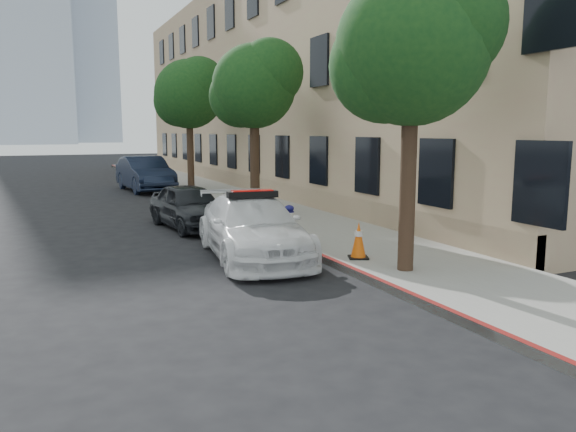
# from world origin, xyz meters

# --- Properties ---
(ground) EXTENTS (120.00, 120.00, 0.00)m
(ground) POSITION_xyz_m (0.00, 0.00, 0.00)
(ground) COLOR black
(ground) RESTS_ON ground
(sidewalk) EXTENTS (3.20, 50.00, 0.15)m
(sidewalk) POSITION_xyz_m (3.60, 10.00, 0.07)
(sidewalk) COLOR gray
(sidewalk) RESTS_ON ground
(curb_strip) EXTENTS (0.12, 50.00, 0.15)m
(curb_strip) POSITION_xyz_m (2.06, 10.00, 0.07)
(curb_strip) COLOR maroon
(curb_strip) RESTS_ON ground
(building) EXTENTS (8.00, 36.00, 10.00)m
(building) POSITION_xyz_m (9.20, 15.00, 5.00)
(building) COLOR tan
(building) RESTS_ON ground
(tower_right) EXTENTS (14.00, 14.00, 44.00)m
(tower_right) POSITION_xyz_m (9.00, 135.00, 22.00)
(tower_right) COLOR #9EA8B7
(tower_right) RESTS_ON ground
(tree_near) EXTENTS (2.92, 2.82, 5.62)m
(tree_near) POSITION_xyz_m (2.93, -2.01, 4.27)
(tree_near) COLOR black
(tree_near) RESTS_ON sidewalk
(tree_mid) EXTENTS (2.77, 2.64, 5.43)m
(tree_mid) POSITION_xyz_m (2.93, 5.99, 4.16)
(tree_mid) COLOR black
(tree_mid) RESTS_ON sidewalk
(tree_far) EXTENTS (3.10, 3.00, 5.81)m
(tree_far) POSITION_xyz_m (2.93, 13.99, 4.39)
(tree_far) COLOR black
(tree_far) RESTS_ON sidewalk
(police_car) EXTENTS (2.43, 4.85, 1.50)m
(police_car) POSITION_xyz_m (0.84, 0.77, 0.68)
(police_car) COLOR white
(police_car) RESTS_ON ground
(parked_car_mid) EXTENTS (1.88, 3.88, 1.28)m
(parked_car_mid) POSITION_xyz_m (0.54, 5.08, 0.64)
(parked_car_mid) COLOR black
(parked_car_mid) RESTS_ON ground
(parked_car_far) EXTENTS (2.06, 4.98, 1.60)m
(parked_car_far) POSITION_xyz_m (1.20, 15.81, 0.80)
(parked_car_far) COLOR black
(parked_car_far) RESTS_ON ground
(fire_hydrant) EXTENTS (0.32, 0.30, 0.77)m
(fire_hydrant) POSITION_xyz_m (2.35, 2.15, 0.53)
(fire_hydrant) COLOR white
(fire_hydrant) RESTS_ON sidewalk
(traffic_cone) EXTENTS (0.52, 0.52, 0.77)m
(traffic_cone) POSITION_xyz_m (2.59, -0.79, 0.53)
(traffic_cone) COLOR black
(traffic_cone) RESTS_ON sidewalk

